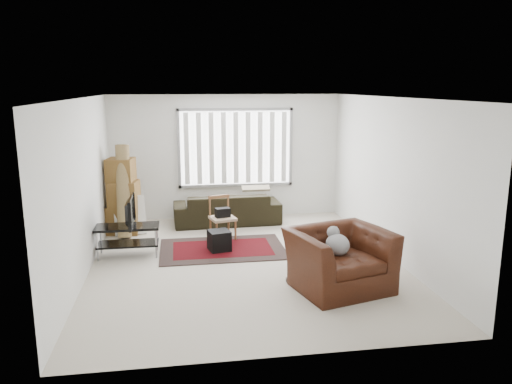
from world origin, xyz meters
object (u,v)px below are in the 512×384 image
at_px(armchair, 340,255).
at_px(tv_stand, 128,234).
at_px(moving_boxes, 123,199).
at_px(side_chair, 222,216).
at_px(sofa, 227,204).

bearing_deg(armchair, tv_stand, 133.61).
height_order(tv_stand, moving_boxes, moving_boxes).
xyz_separation_m(side_chair, armchair, (1.46, -2.62, 0.04)).
height_order(moving_boxes, armchair, moving_boxes).
xyz_separation_m(tv_stand, side_chair, (1.69, 0.71, 0.07)).
height_order(tv_stand, sofa, sofa).
distance_m(moving_boxes, side_chair, 2.05).
relative_size(tv_stand, moving_boxes, 0.72).
height_order(side_chair, armchair, armchair).
height_order(tv_stand, side_chair, side_chair).
bearing_deg(moving_boxes, side_chair, -21.27).
distance_m(tv_stand, side_chair, 1.84).
bearing_deg(tv_stand, sofa, 43.75).
height_order(moving_boxes, sofa, moving_boxes).
bearing_deg(armchair, moving_boxes, 119.84).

